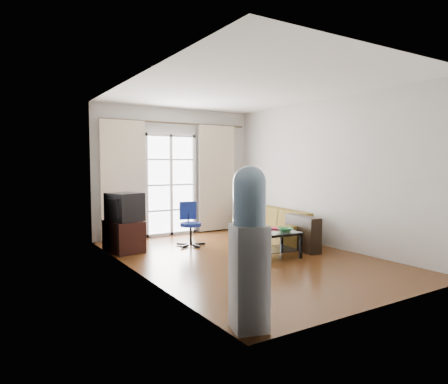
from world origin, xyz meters
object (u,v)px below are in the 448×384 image
object	(u,v)px
coffee_table	(266,241)
sofa	(272,224)
task_chair	(190,233)
water_cooler	(249,245)
tv_stand	(124,236)
crt_tv	(124,207)

from	to	relation	value
coffee_table	sofa	bearing A→B (deg)	47.33
task_chair	water_cooler	bearing A→B (deg)	-98.39
tv_stand	crt_tv	size ratio (longest dim) A/B	1.12
sofa	task_chair	bearing A→B (deg)	-92.86
sofa	task_chair	world-z (taller)	task_chair
crt_tv	task_chair	distance (m)	1.33
crt_tv	coffee_table	bearing A→B (deg)	-61.34
sofa	tv_stand	bearing A→B (deg)	-91.32
task_chair	water_cooler	world-z (taller)	water_cooler
task_chair	water_cooler	xyz separation A→B (m)	(-1.28, -3.65, 0.55)
coffee_table	task_chair	distance (m)	1.63
crt_tv	sofa	bearing A→B (deg)	-27.98
crt_tv	water_cooler	distance (m)	3.81
sofa	coffee_table	size ratio (longest dim) A/B	2.01
water_cooler	sofa	bearing A→B (deg)	65.28
sofa	coffee_table	world-z (taller)	sofa
sofa	task_chair	size ratio (longest dim) A/B	2.72
coffee_table	water_cooler	world-z (taller)	water_cooler
tv_stand	coffee_table	bearing A→B (deg)	-50.16
coffee_table	crt_tv	distance (m)	2.50
tv_stand	sofa	bearing A→B (deg)	-16.85
crt_tv	water_cooler	size ratio (longest dim) A/B	0.43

